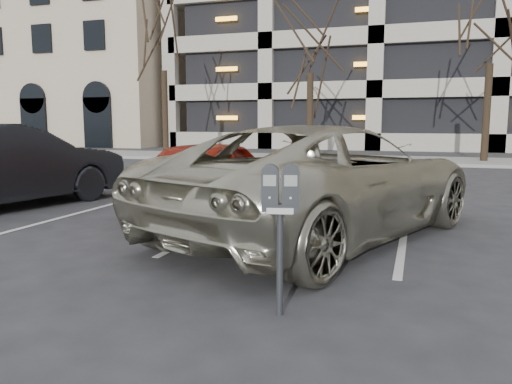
# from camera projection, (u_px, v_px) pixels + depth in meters

# --- Properties ---
(ground) EXTENTS (140.00, 140.00, 0.00)m
(ground) POSITION_uv_depth(u_px,v_px,m) (274.00, 262.00, 5.83)
(ground) COLOR #28282B
(ground) RESTS_ON ground
(sidewalk) EXTENTS (80.00, 4.00, 0.12)m
(sidewalk) POSITION_uv_depth(u_px,v_px,m) (379.00, 160.00, 20.89)
(sidewalk) COLOR gray
(sidewalk) RESTS_ON ground
(stall_lines) EXTENTS (16.90, 5.20, 0.00)m
(stall_lines) POSITION_uv_depth(u_px,v_px,m) (232.00, 218.00, 8.43)
(stall_lines) COLOR silver
(stall_lines) RESTS_ON ground
(office_building) EXTENTS (26.00, 16.20, 15.00)m
(office_building) POSITION_uv_depth(u_px,v_px,m) (51.00, 51.00, 41.58)
(office_building) COLOR tan
(office_building) RESTS_ON ground
(tree_a) EXTENTS (3.94, 3.94, 8.96)m
(tree_a) POSITION_uv_depth(u_px,v_px,m) (163.00, 17.00, 23.07)
(tree_a) COLOR black
(tree_a) RESTS_ON ground
(tree_b) EXTENTS (3.63, 3.63, 8.25)m
(tree_b) POSITION_uv_depth(u_px,v_px,m) (311.00, 18.00, 20.99)
(tree_b) COLOR black
(tree_b) RESTS_ON ground
(tree_c) EXTENTS (3.77, 3.77, 8.57)m
(tree_c) POSITION_uv_depth(u_px,v_px,m) (494.00, 0.00, 18.81)
(tree_c) COLOR black
(tree_c) RESTS_ON ground
(parking_meter) EXTENTS (0.34, 0.19, 1.25)m
(parking_meter) POSITION_uv_depth(u_px,v_px,m) (280.00, 203.00, 4.09)
(parking_meter) COLOR black
(parking_meter) RESTS_ON ground
(suv_silver) EXTENTS (4.57, 6.26, 1.59)m
(suv_silver) POSITION_uv_depth(u_px,v_px,m) (324.00, 181.00, 7.08)
(suv_silver) COLOR #B3AF98
(suv_silver) RESTS_ON ground
(car_red) EXTENTS (1.96, 4.05, 1.33)m
(car_red) POSITION_uv_depth(u_px,v_px,m) (216.00, 174.00, 9.15)
(car_red) COLOR #9C1E0E
(car_red) RESTS_ON ground
(car_dark) EXTENTS (2.69, 5.08, 1.59)m
(car_dark) POSITION_uv_depth(u_px,v_px,m) (2.00, 166.00, 9.41)
(car_dark) COLOR black
(car_dark) RESTS_ON ground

